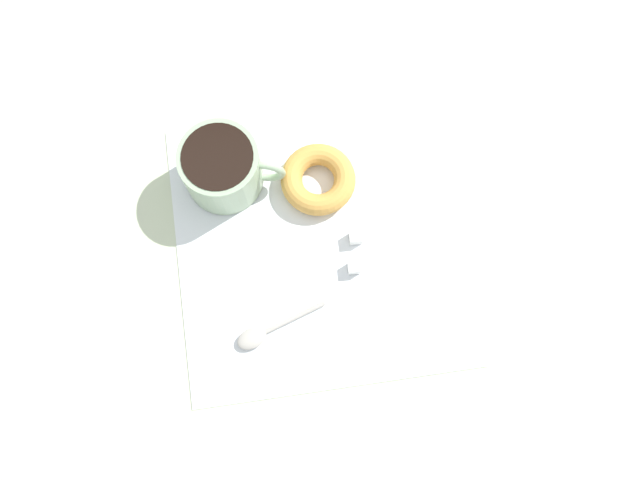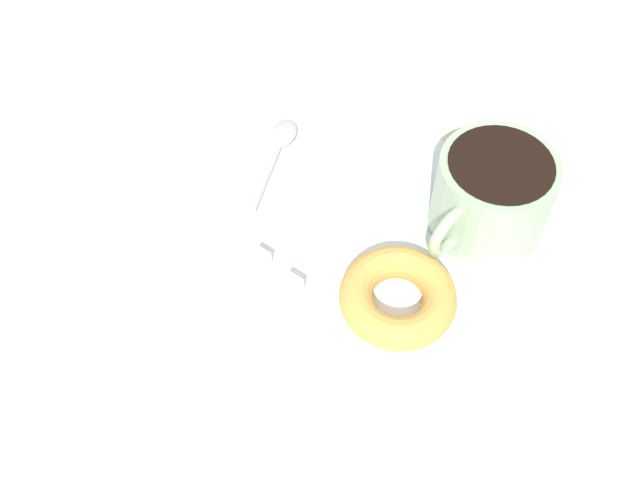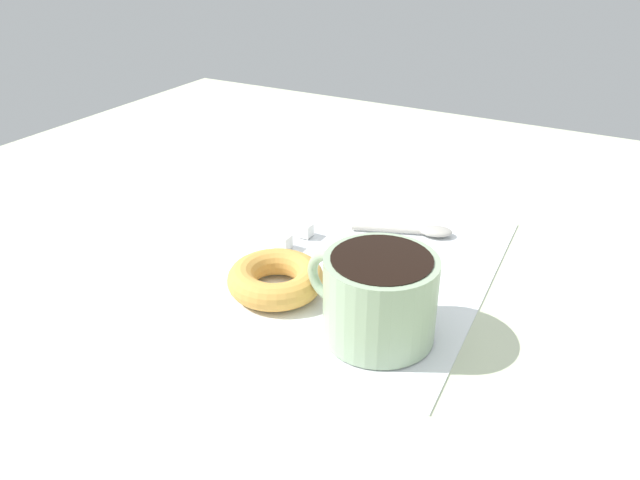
{
  "view_description": "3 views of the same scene",
  "coord_description": "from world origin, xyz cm",
  "px_view_note": "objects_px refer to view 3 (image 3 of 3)",
  "views": [
    {
      "loc": [
        -22.69,
        3.2,
        84.27
      ],
      "look_at": [
        -1.61,
        1.21,
        2.3
      ],
      "focal_mm": 40.0,
      "sensor_mm": 36.0,
      "label": 1
    },
    {
      "loc": [
        18.13,
        -26.27,
        49.17
      ],
      "look_at": [
        -1.61,
        1.21,
        2.3
      ],
      "focal_mm": 40.0,
      "sensor_mm": 36.0,
      "label": 2
    },
    {
      "loc": [
        48.6,
        28.86,
        32.67
      ],
      "look_at": [
        -1.61,
        1.21,
        2.3
      ],
      "focal_mm": 35.0,
      "sensor_mm": 36.0,
      "label": 3
    }
  ],
  "objects_px": {
    "sugar_cube": "(305,230)",
    "sugar_cube_extra": "(283,242)",
    "coffee_cup": "(378,295)",
    "spoon": "(424,231)",
    "donut": "(276,279)"
  },
  "relations": [
    {
      "from": "donut",
      "to": "sugar_cube",
      "type": "distance_m",
      "value": 0.12
    },
    {
      "from": "sugar_cube",
      "to": "sugar_cube_extra",
      "type": "relative_size",
      "value": 0.95
    },
    {
      "from": "spoon",
      "to": "sugar_cube_extra",
      "type": "xyz_separation_m",
      "value": [
        0.1,
        -0.12,
        0.0
      ]
    },
    {
      "from": "spoon",
      "to": "sugar_cube",
      "type": "bearing_deg",
      "value": -59.44
    },
    {
      "from": "sugar_cube",
      "to": "sugar_cube_extra",
      "type": "bearing_deg",
      "value": -9.15
    },
    {
      "from": "donut",
      "to": "spoon",
      "type": "xyz_separation_m",
      "value": [
        -0.18,
        0.08,
        -0.01
      ]
    },
    {
      "from": "donut",
      "to": "sugar_cube_extra",
      "type": "xyz_separation_m",
      "value": [
        -0.08,
        -0.04,
        -0.01
      ]
    },
    {
      "from": "spoon",
      "to": "sugar_cube",
      "type": "height_order",
      "value": "sugar_cube"
    },
    {
      "from": "coffee_cup",
      "to": "spoon",
      "type": "distance_m",
      "value": 0.2
    },
    {
      "from": "donut",
      "to": "spoon",
      "type": "distance_m",
      "value": 0.2
    },
    {
      "from": "donut",
      "to": "sugar_cube",
      "type": "relative_size",
      "value": 6.48
    },
    {
      "from": "sugar_cube_extra",
      "to": "sugar_cube",
      "type": "bearing_deg",
      "value": 170.85
    },
    {
      "from": "sugar_cube",
      "to": "sugar_cube_extra",
      "type": "distance_m",
      "value": 0.04
    },
    {
      "from": "coffee_cup",
      "to": "spoon",
      "type": "relative_size",
      "value": 1.13
    },
    {
      "from": "spoon",
      "to": "sugar_cube",
      "type": "xyz_separation_m",
      "value": [
        0.07,
        -0.12,
        0.0
      ]
    }
  ]
}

